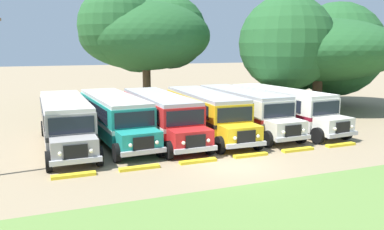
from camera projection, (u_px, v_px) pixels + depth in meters
name	position (u px, v px, depth m)	size (l,w,h in m)	color
ground_plane	(235.00, 166.00, 19.62)	(220.00, 220.00, 0.00)	#937F60
parked_bus_slot_0	(65.00, 120.00, 23.33)	(2.80, 10.85, 2.82)	#9E9993
parked_bus_slot_1	(115.00, 115.00, 24.77)	(3.32, 10.93, 2.82)	teal
parked_bus_slot_2	(161.00, 114.00, 25.31)	(2.92, 10.87, 2.82)	red
parked_bus_slot_3	(206.00, 111.00, 26.41)	(2.84, 10.86, 2.82)	yellow
parked_bus_slot_4	(243.00, 108.00, 27.79)	(2.93, 10.87, 2.82)	silver
parked_bus_slot_5	(282.00, 106.00, 28.60)	(3.56, 10.97, 2.82)	silver
curb_wheelstop_0	(74.00, 175.00, 17.91)	(2.00, 0.36, 0.15)	yellow
curb_wheelstop_1	(139.00, 168.00, 19.01)	(2.00, 0.36, 0.15)	yellow
curb_wheelstop_2	(198.00, 161.00, 20.12)	(2.00, 0.36, 0.15)	yellow
curb_wheelstop_3	(250.00, 155.00, 21.23)	(2.00, 0.36, 0.15)	yellow
curb_wheelstop_4	(298.00, 150.00, 22.33)	(2.00, 0.36, 0.15)	yellow
curb_wheelstop_5	(341.00, 145.00, 23.44)	(2.00, 0.36, 0.15)	yellow
broad_shade_tree	(144.00, 33.00, 37.47)	(12.77, 12.55, 11.16)	brown
secondary_tree	(311.00, 49.00, 38.07)	(16.78, 16.61, 10.29)	brown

